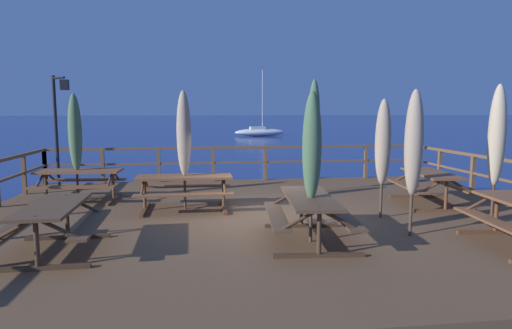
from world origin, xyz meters
TOP-DOWN VIEW (x-y plane):
  - ground_plane at (0.00, 0.00)m, footprint 600.00×600.00m
  - wooden_deck at (0.00, 0.00)m, footprint 12.06×9.88m
  - railing_waterside_far at (-0.00, 4.79)m, footprint 11.86×0.10m
  - picnic_table_mid_centre at (0.57, -1.88)m, footprint 1.57×2.21m
  - picnic_table_front_right at (4.15, 0.60)m, footprint 1.58×2.07m
  - picnic_table_mid_right at (-1.61, 0.80)m, footprint 2.11×1.40m
  - picnic_table_back_right at (-3.53, -2.00)m, footprint 1.44×1.90m
  - picnic_table_mid_left at (-4.19, 2.10)m, footprint 2.05×1.50m
  - patio_umbrella_tall_front at (0.58, -1.95)m, footprint 0.32×0.32m
  - patio_umbrella_tall_mid_left at (2.42, -1.82)m, footprint 0.32×0.32m
  - patio_umbrella_tall_mid_right at (-1.60, 0.86)m, footprint 0.32×0.32m
  - patio_umbrella_tall_back_right at (1.79, 2.48)m, footprint 0.32×0.32m
  - patio_umbrella_short_mid at (2.45, -0.49)m, footprint 0.32×0.32m
  - patio_umbrella_tall_back_left at (-4.25, 2.15)m, footprint 0.32×0.32m
  - patio_umbrella_short_front at (4.38, -1.28)m, footprint 0.32×0.32m
  - lamp_post_hooked at (-5.19, 4.11)m, footprint 0.55×0.52m
  - sailboat_distant at (5.91, 42.20)m, footprint 6.12×2.17m

SIDE VIEW (x-z plane):
  - ground_plane at x=0.00m, z-range 0.00..0.00m
  - wooden_deck at x=0.00m, z-range 0.00..0.74m
  - sailboat_distant at x=5.91m, z-range -3.35..4.37m
  - picnic_table_back_right at x=-3.53m, z-range 0.91..1.68m
  - picnic_table_front_right at x=4.15m, z-range 0.91..1.69m
  - picnic_table_mid_left at x=-4.19m, z-range 0.91..1.69m
  - picnic_table_mid_centre at x=0.57m, z-range 0.91..1.69m
  - picnic_table_mid_right at x=-1.61m, z-range 0.91..1.69m
  - railing_waterside_far at x=0.00m, z-range 0.93..2.02m
  - patio_umbrella_short_mid at x=2.45m, z-range 1.07..3.52m
  - patio_umbrella_tall_front at x=0.58m, z-range 1.08..3.61m
  - patio_umbrella_tall_mid_left at x=2.42m, z-range 1.09..3.66m
  - patio_umbrella_tall_back_left at x=-4.25m, z-range 1.10..3.72m
  - patio_umbrella_tall_mid_right at x=-1.60m, z-range 1.10..3.76m
  - patio_umbrella_short_front at x=4.38m, z-range 1.11..3.82m
  - patio_umbrella_tall_back_right at x=1.79m, z-range 1.15..4.19m
  - lamp_post_hooked at x=-5.19m, z-range 1.25..4.45m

